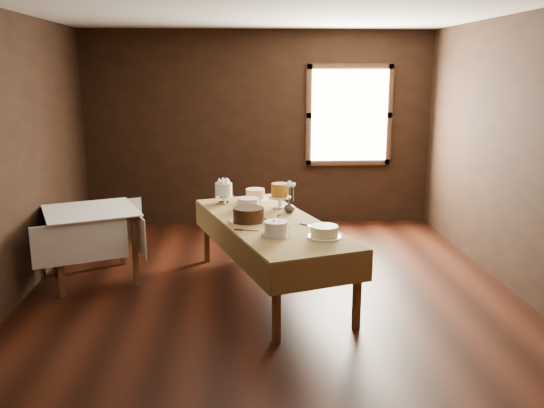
{
  "coord_description": "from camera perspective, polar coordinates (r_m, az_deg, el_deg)",
  "views": [
    {
      "loc": [
        -0.36,
        -5.26,
        2.24
      ],
      "look_at": [
        0.0,
        0.2,
        0.95
      ],
      "focal_mm": 37.66,
      "sensor_mm": 36.0,
      "label": 1
    }
  ],
  "objects": [
    {
      "name": "floor",
      "position": [
        5.73,
        0.13,
        -9.75
      ],
      "size": [
        5.0,
        6.0,
        0.01
      ],
      "primitive_type": "cube",
      "color": "black",
      "rests_on": "ground"
    },
    {
      "name": "ceiling",
      "position": [
        5.3,
        0.15,
        19.32
      ],
      "size": [
        5.0,
        6.0,
        0.01
      ],
      "primitive_type": "cube",
      "color": "beige",
      "rests_on": "wall_back"
    },
    {
      "name": "wall_back",
      "position": [
        8.31,
        -1.27,
        7.46
      ],
      "size": [
        5.0,
        0.02,
        2.8
      ],
      "primitive_type": "cube",
      "color": "black",
      "rests_on": "ground"
    },
    {
      "name": "wall_front",
      "position": [
        2.44,
        4.95,
        -6.95
      ],
      "size": [
        5.0,
        0.02,
        2.8
      ],
      "primitive_type": "cube",
      "color": "black",
      "rests_on": "ground"
    },
    {
      "name": "wall_right",
      "position": [
        6.05,
        24.57,
        4.07
      ],
      "size": [
        0.02,
        6.0,
        2.8
      ],
      "primitive_type": "cube",
      "color": "black",
      "rests_on": "ground"
    },
    {
      "name": "window",
      "position": [
        8.39,
        7.75,
        8.77
      ],
      "size": [
        1.1,
        0.05,
        1.3
      ],
      "primitive_type": "cube",
      "color": "#FFEABF",
      "rests_on": "wall_back"
    },
    {
      "name": "display_table",
      "position": [
        5.8,
        -0.16,
        -2.22
      ],
      "size": [
        1.63,
        2.58,
        0.75
      ],
      "rotation": [
        0.0,
        0.0,
        0.31
      ],
      "color": "#513018",
      "rests_on": "ground"
    },
    {
      "name": "side_table",
      "position": [
        6.39,
        -17.65,
        -1.38
      ],
      "size": [
        1.2,
        1.2,
        0.79
      ],
      "rotation": [
        0.0,
        0.0,
        0.37
      ],
      "color": "#513018",
      "rests_on": "ground"
    },
    {
      "name": "cake_meringue",
      "position": [
        6.55,
        -4.86,
        1.03
      ],
      "size": [
        0.27,
        0.27,
        0.25
      ],
      "color": "silver",
      "rests_on": "display_table"
    },
    {
      "name": "cake_speckled",
      "position": [
        6.71,
        -1.69,
        0.93
      ],
      "size": [
        0.28,
        0.28,
        0.13
      ],
      "color": "white",
      "rests_on": "display_table"
    },
    {
      "name": "cake_lattice",
      "position": [
        6.28,
        -2.41,
        -0.02
      ],
      "size": [
        0.32,
        0.32,
        0.11
      ],
      "color": "white",
      "rests_on": "display_table"
    },
    {
      "name": "cake_caramel",
      "position": [
        6.3,
        0.78,
        0.7
      ],
      "size": [
        0.27,
        0.27,
        0.29
      ],
      "color": "white",
      "rests_on": "display_table"
    },
    {
      "name": "cake_chocolate",
      "position": [
        5.75,
        -2.35,
        -1.1
      ],
      "size": [
        0.44,
        0.44,
        0.15
      ],
      "color": "silver",
      "rests_on": "display_table"
    },
    {
      "name": "cake_swirl",
      "position": [
        5.26,
        0.4,
        -2.52
      ],
      "size": [
        0.3,
        0.3,
        0.14
      ],
      "color": "silver",
      "rests_on": "display_table"
    },
    {
      "name": "cake_cream",
      "position": [
        5.23,
        5.25,
        -2.8
      ],
      "size": [
        0.31,
        0.31,
        0.11
      ],
      "color": "white",
      "rests_on": "display_table"
    },
    {
      "name": "cake_server_a",
      "position": [
        5.52,
        1.44,
        -2.41
      ],
      "size": [
        0.17,
        0.2,
        0.01
      ],
      "primitive_type": "cube",
      "rotation": [
        0.0,
        0.0,
        0.89
      ],
      "color": "silver",
      "rests_on": "display_table"
    },
    {
      "name": "cake_server_b",
      "position": [
        5.58,
        4.1,
        -2.27
      ],
      "size": [
        0.18,
        0.2,
        0.01
      ],
      "primitive_type": "cube",
      "rotation": [
        0.0,
        0.0,
        -0.85
      ],
      "color": "silver",
      "rests_on": "display_table"
    },
    {
      "name": "cake_server_c",
      "position": [
        6.03,
        -1.54,
        -1.06
      ],
      "size": [
        0.12,
        0.23,
        0.01
      ],
      "primitive_type": "cube",
      "rotation": [
        0.0,
        0.0,
        1.98
      ],
      "color": "silver",
      "rests_on": "display_table"
    },
    {
      "name": "cake_server_d",
      "position": [
        6.11,
        1.03,
        -0.86
      ],
      "size": [
        0.11,
        0.23,
        0.01
      ],
      "primitive_type": "cube",
      "rotation": [
        0.0,
        0.0,
        1.21
      ],
      "color": "silver",
      "rests_on": "display_table"
    },
    {
      "name": "cake_server_e",
      "position": [
        5.43,
        -2.13,
        -2.67
      ],
      "size": [
        0.24,
        0.08,
        0.01
      ],
      "primitive_type": "cube",
      "rotation": [
        0.0,
        0.0,
        -0.25
      ],
      "color": "silver",
      "rests_on": "display_table"
    },
    {
      "name": "flower_vase",
      "position": [
        6.11,
        1.74,
        -0.3
      ],
      "size": [
        0.17,
        0.17,
        0.12
      ],
      "primitive_type": "imported",
      "rotation": [
        0.0,
        0.0,
        5.6
      ],
      "color": "#2D2823",
      "rests_on": "display_table"
    },
    {
      "name": "flower_bouquet",
      "position": [
        6.07,
        1.75,
        1.36
      ],
      "size": [
        0.14,
        0.14,
        0.2
      ],
      "primitive_type": null,
      "color": "white",
      "rests_on": "flower_vase"
    }
  ]
}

